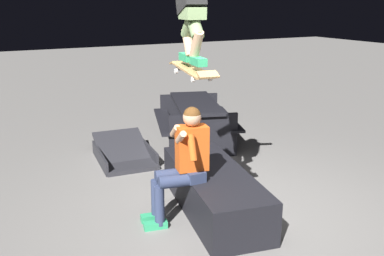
{
  "coord_description": "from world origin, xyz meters",
  "views": [
    {
      "loc": [
        -3.74,
        2.5,
        2.41
      ],
      "look_at": [
        0.2,
        0.44,
        1.1
      ],
      "focal_mm": 40.03,
      "sensor_mm": 36.0,
      "label": 1
    }
  ],
  "objects_px": {
    "picnic_table_back": "(195,115)",
    "skateboard": "(192,70)",
    "ledge_box_main": "(214,190)",
    "kicker_ramp": "(124,156)",
    "skater_airborne": "(190,1)",
    "person_sitting_on_ledge": "(183,160)"
  },
  "relations": [
    {
      "from": "person_sitting_on_ledge",
      "to": "picnic_table_back",
      "type": "bearing_deg",
      "value": -30.92
    },
    {
      "from": "picnic_table_back",
      "to": "skateboard",
      "type": "bearing_deg",
      "value": 151.18
    },
    {
      "from": "ledge_box_main",
      "to": "picnic_table_back",
      "type": "xyz_separation_m",
      "value": [
        2.36,
        -1.01,
        0.25
      ]
    },
    {
      "from": "skater_airborne",
      "to": "picnic_table_back",
      "type": "distance_m",
      "value": 3.36
    },
    {
      "from": "kicker_ramp",
      "to": "picnic_table_back",
      "type": "height_order",
      "value": "picnic_table_back"
    },
    {
      "from": "skateboard",
      "to": "kicker_ramp",
      "type": "xyz_separation_m",
      "value": [
        2.22,
        0.06,
        -1.66
      ]
    },
    {
      "from": "kicker_ramp",
      "to": "picnic_table_back",
      "type": "distance_m",
      "value": 1.5
    },
    {
      "from": "ledge_box_main",
      "to": "skater_airborne",
      "type": "distance_m",
      "value": 2.19
    },
    {
      "from": "picnic_table_back",
      "to": "person_sitting_on_ledge",
      "type": "bearing_deg",
      "value": 149.08
    },
    {
      "from": "ledge_box_main",
      "to": "kicker_ramp",
      "type": "distance_m",
      "value": 2.16
    },
    {
      "from": "skateboard",
      "to": "skater_airborne",
      "type": "bearing_deg",
      "value": -8.28
    },
    {
      "from": "kicker_ramp",
      "to": "picnic_table_back",
      "type": "xyz_separation_m",
      "value": [
        0.25,
        -1.41,
        0.43
      ]
    },
    {
      "from": "person_sitting_on_ledge",
      "to": "skateboard",
      "type": "xyz_separation_m",
      "value": [
        -0.03,
        -0.1,
        0.99
      ]
    },
    {
      "from": "ledge_box_main",
      "to": "kicker_ramp",
      "type": "bearing_deg",
      "value": 10.68
    },
    {
      "from": "person_sitting_on_ledge",
      "to": "skateboard",
      "type": "distance_m",
      "value": 0.99
    },
    {
      "from": "ledge_box_main",
      "to": "picnic_table_back",
      "type": "relative_size",
      "value": 0.98
    },
    {
      "from": "skater_airborne",
      "to": "kicker_ramp",
      "type": "bearing_deg",
      "value": 1.72
    },
    {
      "from": "skateboard",
      "to": "kicker_ramp",
      "type": "relative_size",
      "value": 0.79
    },
    {
      "from": "person_sitting_on_ledge",
      "to": "picnic_table_back",
      "type": "distance_m",
      "value": 2.85
    },
    {
      "from": "ledge_box_main",
      "to": "skater_airborne",
      "type": "height_order",
      "value": "skater_airborne"
    },
    {
      "from": "ledge_box_main",
      "to": "kicker_ramp",
      "type": "relative_size",
      "value": 1.53
    },
    {
      "from": "skateboard",
      "to": "kicker_ramp",
      "type": "height_order",
      "value": "skateboard"
    }
  ]
}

